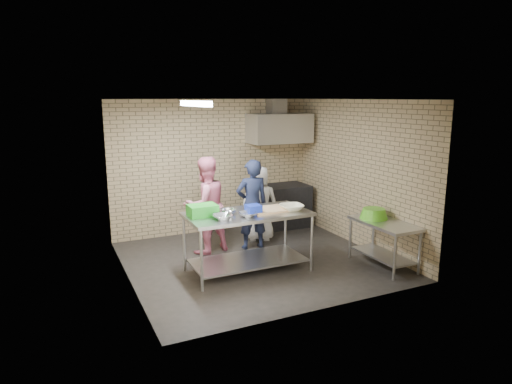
{
  "coord_description": "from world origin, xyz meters",
  "views": [
    {
      "loc": [
        -3.09,
        -6.58,
        2.73
      ],
      "look_at": [
        0.1,
        0.2,
        1.15
      ],
      "focal_mm": 31.57,
      "sensor_mm": 36.0,
      "label": 1
    }
  ],
  "objects_px": {
    "green_basin": "(374,213)",
    "man_navy": "(252,204)",
    "woman_pink": "(205,205)",
    "blue_tub": "(253,209)",
    "side_counter": "(383,244)",
    "green_crate": "(203,210)",
    "stove": "(280,206)",
    "bottle_green": "(294,131)",
    "woman_white": "(260,203)",
    "prep_table": "(248,242)"
  },
  "relations": [
    {
      "from": "blue_tub",
      "to": "green_basin",
      "type": "distance_m",
      "value": 2.08
    },
    {
      "from": "side_counter",
      "to": "stove",
      "type": "height_order",
      "value": "stove"
    },
    {
      "from": "blue_tub",
      "to": "green_basin",
      "type": "bearing_deg",
      "value": -10.64
    },
    {
      "from": "green_basin",
      "to": "bottle_green",
      "type": "bearing_deg",
      "value": 89.58
    },
    {
      "from": "man_navy",
      "to": "bottle_green",
      "type": "bearing_deg",
      "value": -136.88
    },
    {
      "from": "green_basin",
      "to": "man_navy",
      "type": "relative_size",
      "value": 0.28
    },
    {
      "from": "side_counter",
      "to": "blue_tub",
      "type": "height_order",
      "value": "blue_tub"
    },
    {
      "from": "prep_table",
      "to": "stove",
      "type": "relative_size",
      "value": 1.61
    },
    {
      "from": "stove",
      "to": "green_crate",
      "type": "distance_m",
      "value": 3.09
    },
    {
      "from": "man_navy",
      "to": "woman_white",
      "type": "bearing_deg",
      "value": -127.1
    },
    {
      "from": "stove",
      "to": "green_crate",
      "type": "relative_size",
      "value": 2.8
    },
    {
      "from": "prep_table",
      "to": "green_crate",
      "type": "distance_m",
      "value": 0.91
    },
    {
      "from": "side_counter",
      "to": "bottle_green",
      "type": "bearing_deg",
      "value": 90.0
    },
    {
      "from": "green_basin",
      "to": "green_crate",
      "type": "bearing_deg",
      "value": 167.8
    },
    {
      "from": "green_crate",
      "to": "man_navy",
      "type": "bearing_deg",
      "value": 35.56
    },
    {
      "from": "man_navy",
      "to": "stove",
      "type": "bearing_deg",
      "value": -133.37
    },
    {
      "from": "prep_table",
      "to": "blue_tub",
      "type": "bearing_deg",
      "value": -63.43
    },
    {
      "from": "side_counter",
      "to": "blue_tub",
      "type": "distance_m",
      "value": 2.25
    },
    {
      "from": "side_counter",
      "to": "green_crate",
      "type": "relative_size",
      "value": 2.8
    },
    {
      "from": "man_navy",
      "to": "woman_pink",
      "type": "xyz_separation_m",
      "value": [
        -0.84,
        0.16,
        0.04
      ]
    },
    {
      "from": "prep_table",
      "to": "green_basin",
      "type": "xyz_separation_m",
      "value": [
        2.09,
        -0.48,
        0.35
      ]
    },
    {
      "from": "woman_white",
      "to": "blue_tub",
      "type": "bearing_deg",
      "value": 83.74
    },
    {
      "from": "stove",
      "to": "blue_tub",
      "type": "height_order",
      "value": "blue_tub"
    },
    {
      "from": "stove",
      "to": "woman_white",
      "type": "distance_m",
      "value": 1.06
    },
    {
      "from": "side_counter",
      "to": "bottle_green",
      "type": "distance_m",
      "value": 3.41
    },
    {
      "from": "side_counter",
      "to": "green_crate",
      "type": "distance_m",
      "value": 3.01
    },
    {
      "from": "side_counter",
      "to": "stove",
      "type": "xyz_separation_m",
      "value": [
        -0.45,
        2.75,
        0.08
      ]
    },
    {
      "from": "green_basin",
      "to": "stove",
      "type": "bearing_deg",
      "value": 99.76
    },
    {
      "from": "blue_tub",
      "to": "woman_white",
      "type": "relative_size",
      "value": 0.15
    },
    {
      "from": "woman_pink",
      "to": "blue_tub",
      "type": "bearing_deg",
      "value": 92.2
    },
    {
      "from": "green_crate",
      "to": "woman_pink",
      "type": "height_order",
      "value": "woman_pink"
    },
    {
      "from": "bottle_green",
      "to": "woman_pink",
      "type": "xyz_separation_m",
      "value": [
        -2.41,
        -1.1,
        -1.15
      ]
    },
    {
      "from": "green_crate",
      "to": "green_basin",
      "type": "distance_m",
      "value": 2.86
    },
    {
      "from": "bottle_green",
      "to": "woman_white",
      "type": "xyz_separation_m",
      "value": [
        -1.24,
        -0.88,
        -1.29
      ]
    },
    {
      "from": "side_counter",
      "to": "bottle_green",
      "type": "xyz_separation_m",
      "value": [
        0.0,
        2.99,
        1.64
      ]
    },
    {
      "from": "green_basin",
      "to": "bottle_green",
      "type": "relative_size",
      "value": 3.07
    },
    {
      "from": "bottle_green",
      "to": "woman_pink",
      "type": "distance_m",
      "value": 2.89
    },
    {
      "from": "green_crate",
      "to": "woman_pink",
      "type": "xyz_separation_m",
      "value": [
        0.4,
        1.04,
        -0.19
      ]
    },
    {
      "from": "prep_table",
      "to": "green_crate",
      "type": "xyz_separation_m",
      "value": [
        -0.7,
        0.12,
        0.57
      ]
    },
    {
      "from": "blue_tub",
      "to": "green_basin",
      "type": "xyz_separation_m",
      "value": [
        2.04,
        -0.38,
        -0.2
      ]
    },
    {
      "from": "prep_table",
      "to": "woman_pink",
      "type": "xyz_separation_m",
      "value": [
        -0.3,
        1.16,
        0.38
      ]
    },
    {
      "from": "prep_table",
      "to": "bottle_green",
      "type": "distance_m",
      "value": 3.45
    },
    {
      "from": "man_navy",
      "to": "blue_tub",
      "type": "bearing_deg",
      "value": 70.89
    },
    {
      "from": "side_counter",
      "to": "man_navy",
      "type": "xyz_separation_m",
      "value": [
        -1.58,
        1.73,
        0.45
      ]
    },
    {
      "from": "side_counter",
      "to": "woman_pink",
      "type": "relative_size",
      "value": 0.7
    },
    {
      "from": "green_basin",
      "to": "man_navy",
      "type": "height_order",
      "value": "man_navy"
    },
    {
      "from": "woman_white",
      "to": "woman_pink",
      "type": "bearing_deg",
      "value": 33.22
    },
    {
      "from": "stove",
      "to": "blue_tub",
      "type": "bearing_deg",
      "value": -127.24
    },
    {
      "from": "green_crate",
      "to": "blue_tub",
      "type": "height_order",
      "value": "green_crate"
    },
    {
      "from": "woman_white",
      "to": "side_counter",
      "type": "bearing_deg",
      "value": 143.22
    }
  ]
}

